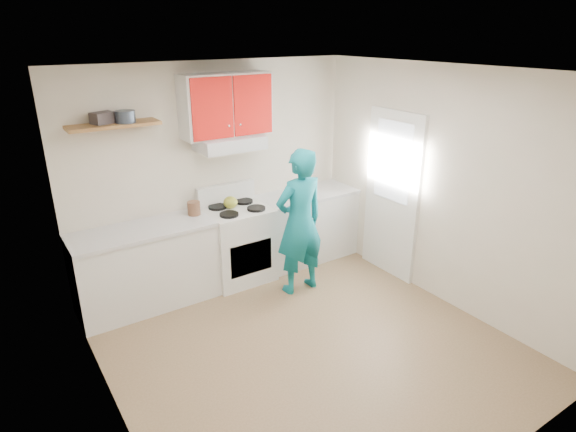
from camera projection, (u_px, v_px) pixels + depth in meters
floor at (306, 343)px, 4.77m from camera, size 3.80×3.80×0.00m
ceiling at (311, 71)px, 3.83m from camera, size 3.60×3.80×0.04m
back_wall at (216, 173)px, 5.78m from camera, size 3.60×0.04×2.60m
front_wall at (497, 323)px, 2.83m from camera, size 3.60×0.04×2.60m
left_wall at (101, 275)px, 3.37m from camera, size 0.04×3.80×2.60m
right_wall at (442, 188)px, 5.23m from camera, size 0.04×3.80×2.60m
door at (392, 195)px, 5.86m from camera, size 0.05×0.85×2.05m
door_glass at (393, 162)px, 5.69m from camera, size 0.01×0.55×0.95m
counter_left at (146, 268)px, 5.31m from camera, size 1.52×0.60×0.90m
counter_right at (306, 226)px, 6.44m from camera, size 1.32×0.60×0.90m
stove at (238, 244)px, 5.88m from camera, size 0.76×0.65×0.92m
range_hood at (230, 143)px, 5.51m from camera, size 0.76×0.44×0.15m
upper_cabinets at (226, 105)px, 5.40m from camera, size 1.02×0.33×0.70m
shelf at (114, 125)px, 4.80m from camera, size 0.90×0.30×0.04m
books at (103, 118)px, 4.77m from camera, size 0.26×0.22×0.11m
tin at (125, 117)px, 4.81m from camera, size 0.24×0.24×0.12m
kettle at (230, 202)px, 5.71m from camera, size 0.18×0.18×0.14m
crock at (194, 209)px, 5.51m from camera, size 0.19×0.19×0.18m
cutting_board at (291, 197)px, 6.14m from camera, size 0.31×0.25×0.02m
silicone_mat at (331, 188)px, 6.53m from camera, size 0.39×0.36×0.01m
person at (300, 222)px, 5.47m from camera, size 0.63×0.42×1.72m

